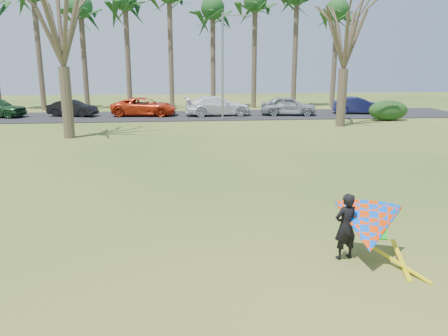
{
  "coord_description": "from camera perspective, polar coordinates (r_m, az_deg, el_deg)",
  "views": [
    {
      "loc": [
        -1.46,
        -11.84,
        4.53
      ],
      "look_at": [
        0.0,
        2.0,
        1.1
      ],
      "focal_mm": 35.0,
      "sensor_mm": 36.0,
      "label": 1
    }
  ],
  "objects": [
    {
      "name": "parking_strip",
      "position": [
        37.14,
        -3.75,
        6.86
      ],
      "size": [
        46.0,
        7.0,
        0.06
      ],
      "primitive_type": "cube",
      "color": "black",
      "rests_on": "ground"
    },
    {
      "name": "streetlight",
      "position": [
        34.03,
        0.09,
        13.74
      ],
      "size": [
        2.28,
        0.18,
        8.0
      ],
      "color": "gray",
      "rests_on": "ground"
    },
    {
      "name": "bare_tree_right",
      "position": [
        32.03,
        15.66,
        17.0
      ],
      "size": [
        6.27,
        6.27,
        9.21
      ],
      "color": "#493A2B",
      "rests_on": "ground"
    },
    {
      "name": "palm_4",
      "position": [
        43.4,
        -12.81,
        20.56
      ],
      "size": [
        4.84,
        4.84,
        11.54
      ],
      "color": "#4C3D2E",
      "rests_on": "ground"
    },
    {
      "name": "car_1",
      "position": [
        38.38,
        -19.16,
        7.39
      ],
      "size": [
        4.22,
        2.43,
        1.32
      ],
      "primitive_type": "imported",
      "rotation": [
        0.0,
        0.0,
        1.3
      ],
      "color": "black",
      "rests_on": "parking_strip"
    },
    {
      "name": "ground",
      "position": [
        12.76,
        0.95,
        -6.95
      ],
      "size": [
        100.0,
        100.0,
        0.0
      ],
      "primitive_type": "plane",
      "color": "#235312",
      "rests_on": "ground"
    },
    {
      "name": "palm_6",
      "position": [
        43.23,
        -1.49,
        20.0
      ],
      "size": [
        4.84,
        4.84,
        10.84
      ],
      "color": "#4A392C",
      "rests_on": "ground"
    },
    {
      "name": "kite_flyer",
      "position": [
        10.52,
        18.16,
        -7.39
      ],
      "size": [
        2.13,
        2.39,
        2.02
      ],
      "color": "black",
      "rests_on": "ground"
    },
    {
      "name": "hedge_near",
      "position": [
        36.38,
        20.65,
        7.06
      ],
      "size": [
        3.13,
        1.42,
        1.57
      ],
      "primitive_type": "ellipsoid",
      "color": "#183A15",
      "rests_on": "ground"
    },
    {
      "name": "bare_tree_left",
      "position": [
        27.73,
        -20.69,
        17.94
      ],
      "size": [
        6.6,
        6.6,
        9.7
      ],
      "color": "#4B3E2D",
      "rests_on": "ground"
    },
    {
      "name": "car_5",
      "position": [
        39.84,
        17.1,
        7.83
      ],
      "size": [
        4.5,
        2.29,
        1.42
      ],
      "primitive_type": "imported",
      "rotation": [
        0.0,
        0.0,
        1.38
      ],
      "color": "#181B48",
      "rests_on": "parking_strip"
    },
    {
      "name": "palm_3",
      "position": [
        43.93,
        -18.25,
        19.25
      ],
      "size": [
        4.84,
        4.84,
        10.84
      ],
      "color": "#4E3C2F",
      "rests_on": "ground"
    },
    {
      "name": "car_3",
      "position": [
        36.86,
        -0.82,
        8.13
      ],
      "size": [
        5.67,
        2.72,
        1.59
      ],
      "primitive_type": "imported",
      "rotation": [
        0.0,
        0.0,
        1.66
      ],
      "color": "white",
      "rests_on": "parking_strip"
    },
    {
      "name": "car_2",
      "position": [
        37.26,
        -10.36,
        7.89
      ],
      "size": [
        5.62,
        3.06,
        1.5
      ],
      "primitive_type": "imported",
      "rotation": [
        0.0,
        0.0,
        1.46
      ],
      "color": "red",
      "rests_on": "parking_strip"
    },
    {
      "name": "car_4",
      "position": [
        37.42,
        8.39,
        8.05
      ],
      "size": [
        4.84,
        2.52,
        1.57
      ],
      "primitive_type": "imported",
      "rotation": [
        0.0,
        0.0,
        1.42
      ],
      "color": "#999EA6",
      "rests_on": "parking_strip"
    },
    {
      "name": "palm_9",
      "position": [
        45.78,
        14.58,
        19.24
      ],
      "size": [
        4.84,
        4.84,
        10.84
      ],
      "color": "brown",
      "rests_on": "ground"
    },
    {
      "name": "palm_7",
      "position": [
        43.81,
        4.09,
        20.78
      ],
      "size": [
        4.84,
        4.84,
        11.54
      ],
      "color": "#473A2A",
      "rests_on": "ground"
    }
  ]
}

